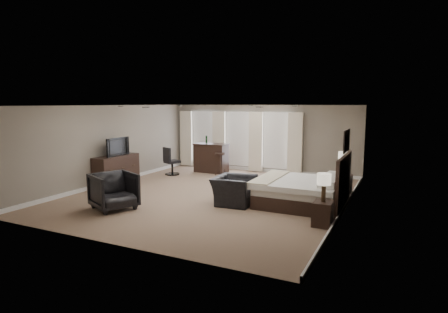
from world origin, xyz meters
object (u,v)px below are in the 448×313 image
at_px(nightstand_far, 343,186).
at_px(desk_chair, 172,161).
at_px(bar_counter, 211,158).
at_px(tv, 116,153).
at_px(dresser, 117,170).
at_px(armchair_near, 234,185).
at_px(bar_stool_right, 220,164).
at_px(nightstand_near, 323,214).
at_px(armchair_far, 114,189).
at_px(lamp_far, 344,164).
at_px(bed, 300,179).
at_px(bar_stool_left, 205,162).
at_px(lamp_near, 324,188).

height_order(nightstand_far, desk_chair, desk_chair).
bearing_deg(bar_counter, tv, -116.85).
bearing_deg(nightstand_far, dresser, -166.51).
xyz_separation_m(armchair_near, bar_stool_right, (-2.12, 3.43, -0.08)).
xyz_separation_m(nightstand_near, armchair_near, (-2.49, 0.81, 0.23)).
relative_size(tv, armchair_far, 1.00).
distance_m(dresser, desk_chair, 2.36).
distance_m(nightstand_near, tv, 7.07).
relative_size(tv, bar_stool_right, 1.22).
relative_size(lamp_far, tv, 0.66).
distance_m(bed, nightstand_near, 1.75).
height_order(bar_counter, bar_stool_right, bar_counter).
distance_m(armchair_near, armchair_far, 3.10).
bearing_deg(bar_stool_left, bar_stool_right, -32.28).
bearing_deg(bar_stool_left, nightstand_far, -19.30).
bearing_deg(bar_stool_left, bed, -35.91).
bearing_deg(dresser, lamp_far, 13.49).
distance_m(bed, lamp_far, 1.72).
bearing_deg(lamp_near, dresser, 169.84).
relative_size(bar_counter, bar_stool_right, 1.55).
relative_size(nightstand_far, dresser, 0.37).
xyz_separation_m(armchair_near, bar_stool_left, (-3.11, 4.05, -0.15)).
xyz_separation_m(nightstand_far, armchair_near, (-2.49, -2.09, 0.19)).
relative_size(bar_counter, desk_chair, 1.23).
bearing_deg(bar_stool_right, armchair_far, -94.48).
bearing_deg(tv, bed, -88.01).
distance_m(bed, bar_stool_left, 5.83).
relative_size(lamp_near, bar_counter, 0.48).
bearing_deg(bar_counter, bed, -36.52).
relative_size(dresser, tv, 1.65).
height_order(bed, tv, bed).
xyz_separation_m(nightstand_far, desk_chair, (-6.26, 0.61, 0.22)).
bearing_deg(bar_stool_left, lamp_near, -40.96).
xyz_separation_m(bed, lamp_far, (0.89, 1.45, 0.26)).
height_order(bed, lamp_far, bed).
relative_size(bed, lamp_near, 3.50).
xyz_separation_m(bed, desk_chair, (-5.37, 2.06, -0.17)).
xyz_separation_m(dresser, bar_stool_right, (2.31, 3.00, -0.07)).
bearing_deg(bar_counter, lamp_far, -18.51).
bearing_deg(tv, armchair_far, -139.58).
height_order(tv, bar_stool_right, tv).
bearing_deg(nightstand_near, dresser, 169.84).
bearing_deg(dresser, nightstand_near, -10.16).
bearing_deg(armchair_near, bar_counter, 31.03).
distance_m(nightstand_far, lamp_far, 0.65).
height_order(bed, dresser, bed).
distance_m(bed, nightstand_far, 1.74).
bearing_deg(nightstand_near, bar_counter, 138.25).
height_order(lamp_far, desk_chair, lamp_far).
bearing_deg(bed, tv, -178.01).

